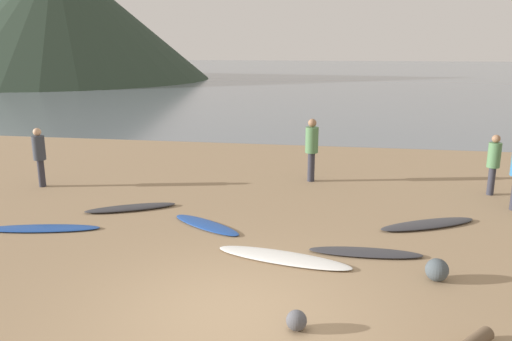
# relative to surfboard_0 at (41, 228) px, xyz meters

# --- Properties ---
(ground_plane) EXTENTS (120.00, 120.00, 0.20)m
(ground_plane) POSITION_rel_surfboard_0_xyz_m (4.71, 7.25, -0.13)
(ground_plane) COLOR #997C5B
(ground_plane) RESTS_ON ground
(ocean_water) EXTENTS (140.00, 100.00, 0.01)m
(ocean_water) POSITION_rel_surfboard_0_xyz_m (4.71, 60.06, -0.03)
(ocean_water) COLOR slate
(ocean_water) RESTS_ON ground
(headland_hill) EXTENTS (31.67, 31.67, 13.28)m
(headland_hill) POSITION_rel_surfboard_0_xyz_m (-24.02, 43.15, 6.61)
(headland_hill) COLOR #28382B
(headland_hill) RESTS_ON ground
(surfboard_0) EXTENTS (2.51, 0.95, 0.06)m
(surfboard_0) POSITION_rel_surfboard_0_xyz_m (0.00, 0.00, 0.00)
(surfboard_0) COLOR #1E479E
(surfboard_0) RESTS_ON ground
(surfboard_1) EXTENTS (2.09, 1.35, 0.09)m
(surfboard_1) POSITION_rel_surfboard_0_xyz_m (1.33, 1.59, 0.02)
(surfboard_1) COLOR #333338
(surfboard_1) RESTS_ON ground
(surfboard_2) EXTENTS (1.87, 1.44, 0.06)m
(surfboard_2) POSITION_rel_surfboard_0_xyz_m (3.39, 0.79, 0.00)
(surfboard_2) COLOR #1E479E
(surfboard_2) RESTS_ON ground
(surfboard_3) EXTENTS (2.62, 1.13, 0.08)m
(surfboard_3) POSITION_rel_surfboard_0_xyz_m (5.23, -0.67, 0.01)
(surfboard_3) COLOR white
(surfboard_3) RESTS_ON ground
(surfboard_4) EXTENTS (2.11, 0.51, 0.08)m
(surfboard_4) POSITION_rel_surfboard_0_xyz_m (6.72, -0.18, 0.01)
(surfboard_4) COLOR #333338
(surfboard_4) RESTS_ON ground
(surfboard_5) EXTENTS (2.29, 1.52, 0.09)m
(surfboard_5) POSITION_rel_surfboard_0_xyz_m (8.11, 1.59, 0.01)
(surfboard_5) COLOR #333338
(surfboard_5) RESTS_ON ground
(person_0) EXTENTS (0.32, 0.32, 1.58)m
(person_0) POSITION_rel_surfboard_0_xyz_m (10.07, 4.29, 0.90)
(person_0) COLOR #2D2D38
(person_0) RESTS_ON ground
(person_2) EXTENTS (0.36, 0.36, 1.80)m
(person_2) POSITION_rel_surfboard_0_xyz_m (5.39, 4.88, 1.03)
(person_2) COLOR #2D2D38
(person_2) RESTS_ON ground
(person_3) EXTENTS (0.33, 0.33, 1.63)m
(person_3) POSITION_rel_surfboard_0_xyz_m (-1.87, 3.08, 0.93)
(person_3) COLOR #2D2D38
(person_3) RESTS_ON ground
(beach_rock_near) EXTENTS (0.38, 0.38, 0.38)m
(beach_rock_near) POSITION_rel_surfboard_0_xyz_m (7.83, -1.08, 0.16)
(beach_rock_near) COLOR #434C51
(beach_rock_near) RESTS_ON ground
(beach_rock_far) EXTENTS (0.29, 0.29, 0.29)m
(beach_rock_far) POSITION_rel_surfboard_0_xyz_m (5.67, -2.97, 0.11)
(beach_rock_far) COLOR #4C4C51
(beach_rock_far) RESTS_ON ground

